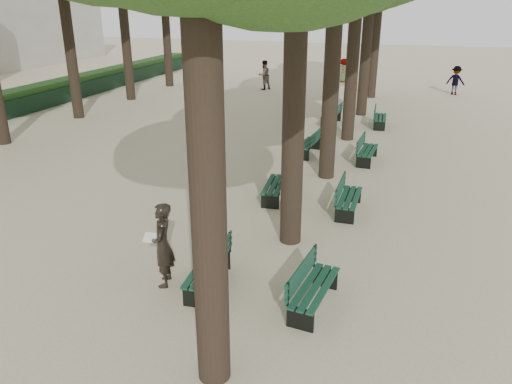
% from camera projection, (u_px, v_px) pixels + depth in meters
% --- Properties ---
extents(ground, '(120.00, 120.00, 0.00)m').
position_uv_depth(ground, '(184.00, 294.00, 10.26)').
color(ground, '#BDB08F').
rests_on(ground, ground).
extents(bench_left_0, '(0.72, 1.84, 0.92)m').
position_uv_depth(bench_left_0, '(208.00, 275.00, 10.43)').
color(bench_left_0, black).
rests_on(bench_left_0, ground).
extents(bench_left_1, '(0.75, 1.85, 0.92)m').
position_uv_depth(bench_left_1, '(275.00, 190.00, 14.99)').
color(bench_left_1, black).
rests_on(bench_left_1, ground).
extents(bench_left_2, '(0.69, 1.83, 0.92)m').
position_uv_depth(bench_left_2, '(308.00, 148.00, 19.19)').
color(bench_left_2, black).
rests_on(bench_left_2, ground).
extents(bench_left_3, '(0.79, 1.86, 0.92)m').
position_uv_depth(bench_left_3, '(331.00, 119.00, 23.75)').
color(bench_left_3, black).
rests_on(bench_left_3, ground).
extents(bench_right_0, '(0.77, 1.85, 0.92)m').
position_uv_depth(bench_right_0, '(314.00, 295.00, 9.73)').
color(bench_right_0, black).
rests_on(bench_right_0, ground).
extents(bench_right_1, '(0.58, 1.80, 0.92)m').
position_uv_depth(bench_right_1, '(349.00, 203.00, 14.03)').
color(bench_right_1, black).
rests_on(bench_right_1, ground).
extents(bench_right_2, '(0.66, 1.83, 0.92)m').
position_uv_depth(bench_right_2, '(367.00, 155.00, 18.32)').
color(bench_right_2, black).
rests_on(bench_right_2, ground).
extents(bench_right_3, '(0.67, 1.83, 0.92)m').
position_uv_depth(bench_right_3, '(380.00, 121.00, 23.28)').
color(bench_right_3, black).
rests_on(bench_right_3, ground).
extents(man_with_map, '(0.73, 0.82, 1.84)m').
position_uv_depth(man_with_map, '(163.00, 245.00, 10.29)').
color(man_with_map, black).
rests_on(man_with_map, ground).
extents(pedestrian_d, '(0.51, 0.86, 1.64)m').
position_uv_depth(pedestrian_d, '(343.00, 70.00, 35.31)').
color(pedestrian_d, '#262628').
rests_on(pedestrian_d, ground).
extents(pedestrian_e, '(1.56, 0.59, 1.65)m').
position_uv_depth(pedestrian_e, '(197.00, 71.00, 34.90)').
color(pedestrian_e, '#262628').
rests_on(pedestrian_e, ground).
extents(pedestrian_b, '(1.18, 0.71, 1.75)m').
position_uv_depth(pedestrian_b, '(456.00, 80.00, 30.71)').
color(pedestrian_b, '#262628').
rests_on(pedestrian_b, ground).
extents(pedestrian_a, '(0.83, 0.95, 1.86)m').
position_uv_depth(pedestrian_a, '(264.00, 75.00, 32.43)').
color(pedestrian_a, '#262628').
rests_on(pedestrian_a, ground).
extents(fence, '(0.08, 42.00, 0.90)m').
position_uv_depth(fence, '(0.00, 113.00, 24.10)').
color(fence, black).
rests_on(fence, ground).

